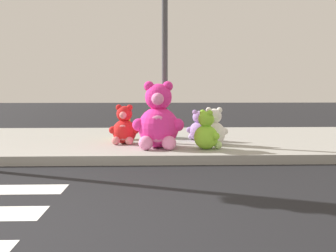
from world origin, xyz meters
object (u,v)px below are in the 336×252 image
object	(u,v)px
plush_teal	(161,124)
plush_lime	(207,133)
plush_yellow	(125,129)
sign_pole	(165,52)
plush_red	(124,128)
plush_white	(214,130)
plush_pink_large	(158,121)
plush_lavender	(198,128)

from	to	relation	value
plush_teal	plush_lime	xyz separation A→B (m)	(0.74, -1.59, -0.02)
plush_yellow	sign_pole	bearing A→B (deg)	-36.67
plush_teal	plush_red	size ratio (longest dim) A/B	0.97
plush_red	plush_white	distance (m)	1.65
plush_teal	plush_white	xyz separation A→B (m)	(0.94, -1.07, -0.01)
sign_pole	plush_teal	distance (m)	1.65
plush_lime	plush_teal	bearing A→B (deg)	115.07
plush_red	plush_white	world-z (taller)	plush_red
plush_white	plush_teal	bearing A→B (deg)	131.28
plush_pink_large	plush_lime	bearing A→B (deg)	-10.83
plush_pink_large	plush_teal	distance (m)	1.44
plush_teal	plush_red	world-z (taller)	plush_red
plush_pink_large	plush_yellow	world-z (taller)	plush_pink_large
plush_red	plush_teal	bearing A→B (deg)	51.48
plush_yellow	plush_pink_large	bearing A→B (deg)	-60.58
plush_red	plush_lime	size ratio (longest dim) A/B	1.09
plush_lime	plush_yellow	world-z (taller)	plush_lime
plush_pink_large	plush_red	distance (m)	0.85
plush_teal	plush_yellow	distance (m)	0.79
plush_red	plush_lavender	xyz separation A→B (m)	(1.43, 0.41, -0.05)
plush_teal	plush_lavender	distance (m)	0.87
plush_lime	plush_white	distance (m)	0.55
plush_pink_large	plush_teal	size ratio (longest dim) A/B	1.63
sign_pole	plush_white	bearing A→B (deg)	-14.00
plush_white	plush_pink_large	bearing A→B (deg)	-160.35
plush_red	plush_white	size ratio (longest dim) A/B	1.06
plush_pink_large	plush_lavender	bearing A→B (deg)	49.97
plush_white	plush_lavender	bearing A→B (deg)	110.08
sign_pole	plush_red	bearing A→B (deg)	-177.11
plush_lavender	plush_lime	distance (m)	1.11
plush_pink_large	plush_lavender	xyz separation A→B (m)	(0.80, 0.95, -0.22)
plush_pink_large	plush_yellow	bearing A→B (deg)	119.42
plush_pink_large	plush_red	bearing A→B (deg)	139.03
plush_pink_large	plush_yellow	distance (m)	1.37
sign_pole	plush_teal	bearing A→B (deg)	93.39
plush_yellow	plush_red	bearing A→B (deg)	-87.11
sign_pole	plush_lavender	xyz separation A→B (m)	(0.67, 0.37, -1.45)
plush_lavender	plush_white	xyz separation A→B (m)	(0.22, -0.59, 0.03)
plush_teal	plush_lavender	world-z (taller)	plush_teal
plush_lime	sign_pole	bearing A→B (deg)	133.08
plush_white	plush_yellow	bearing A→B (deg)	154.27
plush_teal	plush_white	bearing A→B (deg)	-48.72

